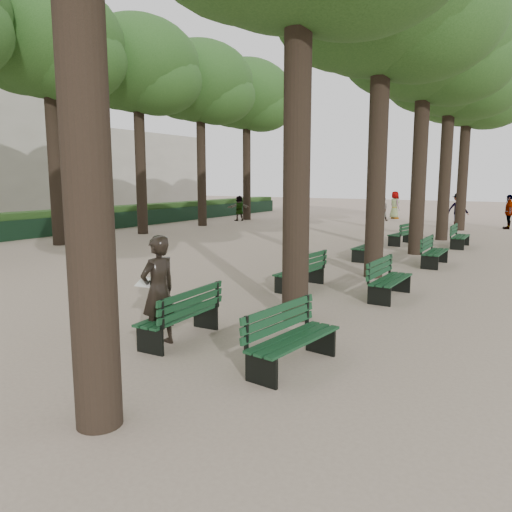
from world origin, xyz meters
The scene contains 25 objects.
ground centered at (0.00, 0.00, 0.00)m, with size 120.00×120.00×0.00m, color tan.
tree_central_3 centered at (1.50, 13.00, 7.65)m, with size 6.00×6.00×9.95m.
tree_central_4 centered at (1.50, 18.00, 7.65)m, with size 6.00×6.00×9.95m.
tree_central_5 centered at (1.50, 23.00, 7.65)m, with size 6.00×6.00×9.95m.
tree_far_2 centered at (-12.00, 8.00, 8.14)m, with size 6.00×6.00×10.45m.
tree_far_3 centered at (-12.00, 13.00, 8.14)m, with size 6.00×6.00×10.45m.
tree_far_4 centered at (-12.00, 18.00, 8.14)m, with size 6.00×6.00×10.45m.
tree_far_5 centered at (-12.00, 23.00, 8.14)m, with size 6.00×6.00×10.45m.
bench_left_0 centered at (0.37, 0.82, 0.27)m, with size 0.63×1.82×0.92m.
bench_left_1 centered at (0.37, 5.59, 0.27)m, with size 0.70×1.84×0.92m.
bench_left_2 centered at (0.37, 10.89, 0.27)m, with size 0.60×1.81×0.92m.
bench_left_3 centered at (0.37, 15.43, 0.27)m, with size 0.80×1.86×0.92m.
bench_right_0 centered at (2.63, 0.66, 0.27)m, with size 0.79×1.86×0.92m.
bench_right_1 centered at (2.63, 5.70, 0.27)m, with size 0.61×1.81×0.92m.
bench_right_2 centered at (2.63, 10.78, 0.27)m, with size 0.57×1.80×0.92m.
bench_right_3 centered at (2.63, 15.74, 0.27)m, with size 0.60×1.81×0.92m.
man_with_map centered at (0.25, 0.43, 0.93)m, with size 0.68×0.80×1.86m.
pedestrian_d centered at (-3.66, 28.96, 0.94)m, with size 0.92×0.38×1.88m, color #262628.
pedestrian_b centered at (0.91, 25.99, 0.96)m, with size 1.24×0.38×1.92m, color #262628.
pedestrian_a centered at (-3.86, 26.75, 0.77)m, with size 0.75×0.31×1.54m, color #262628.
pedestrian_e centered at (-12.00, 22.03, 0.83)m, with size 1.53×0.33×1.65m, color #262628.
pedestrian_c centered at (3.68, 24.97, 0.95)m, with size 1.11×0.38×1.89m, color #262628.
fence centered at (-15.00, 11.00, 0.45)m, with size 0.08×42.00×0.90m, color black.
hedge centered at (-15.70, 11.00, 0.60)m, with size 1.20×42.00×1.20m, color #1F4216.
building_far centered at (-33.00, 30.00, 3.50)m, with size 12.00×16.00×7.00m, color #B7B2A3.
Camera 1 is at (5.74, -5.66, 2.77)m, focal length 35.00 mm.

